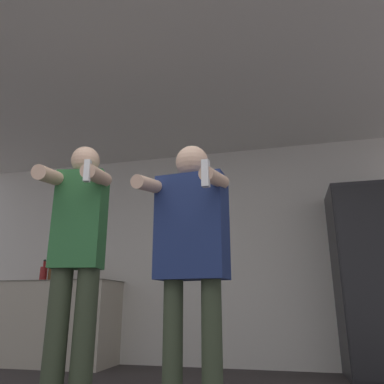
% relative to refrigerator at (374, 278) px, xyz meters
% --- Properties ---
extents(wall_back, '(7.00, 0.06, 2.55)m').
position_rel_refrigerator_xyz_m(wall_back, '(-1.49, 0.36, 0.36)').
color(wall_back, silver).
rests_on(wall_back, ground_plane).
extents(ceiling_slab, '(7.00, 3.87, 0.05)m').
position_rel_refrigerator_xyz_m(ceiling_slab, '(-1.49, -1.35, 1.66)').
color(ceiling_slab, silver).
rests_on(ceiling_slab, wall_back).
extents(refrigerator, '(0.71, 0.68, 1.84)m').
position_rel_refrigerator_xyz_m(refrigerator, '(0.00, 0.00, 0.00)').
color(refrigerator, '#262628').
rests_on(refrigerator, ground_plane).
extents(counter, '(1.42, 0.61, 0.94)m').
position_rel_refrigerator_xyz_m(counter, '(-3.51, 0.04, -0.45)').
color(counter, '#BCB29E').
rests_on(counter, ground_plane).
extents(bottle_short_whiskey, '(0.06, 0.06, 0.27)m').
position_rel_refrigerator_xyz_m(bottle_short_whiskey, '(-3.43, 0.05, 0.13)').
color(bottle_short_whiskey, black).
rests_on(bottle_short_whiskey, counter).
extents(bottle_dark_rum, '(0.09, 0.09, 0.26)m').
position_rel_refrigerator_xyz_m(bottle_dark_rum, '(-3.17, 0.05, 0.12)').
color(bottle_dark_rum, '#563314').
rests_on(bottle_dark_rum, counter).
extents(bottle_red_label, '(0.09, 0.09, 0.27)m').
position_rel_refrigerator_xyz_m(bottle_red_label, '(-3.77, 0.05, 0.12)').
color(bottle_red_label, maroon).
rests_on(bottle_red_label, counter).
extents(bottle_brown_liquor, '(0.07, 0.07, 0.26)m').
position_rel_refrigerator_xyz_m(bottle_brown_liquor, '(-3.66, 0.05, 0.12)').
color(bottle_brown_liquor, '#563314').
rests_on(bottle_brown_liquor, counter).
extents(person_woman_foreground, '(0.49, 0.50, 1.61)m').
position_rel_refrigerator_xyz_m(person_woman_foreground, '(-1.36, -2.04, 0.07)').
color(person_woman_foreground, '#38422D').
rests_on(person_woman_foreground, ground_plane).
extents(person_man_side, '(0.47, 0.53, 1.78)m').
position_rel_refrigerator_xyz_m(person_man_side, '(-2.20, -1.84, 0.07)').
color(person_man_side, '#38422D').
rests_on(person_man_side, ground_plane).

